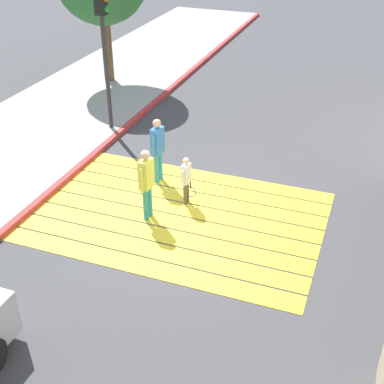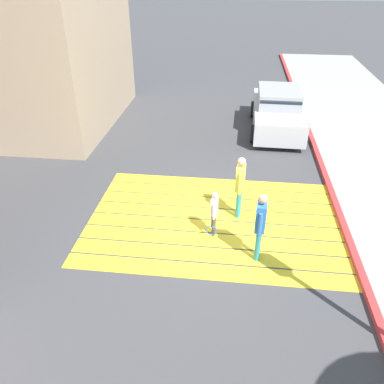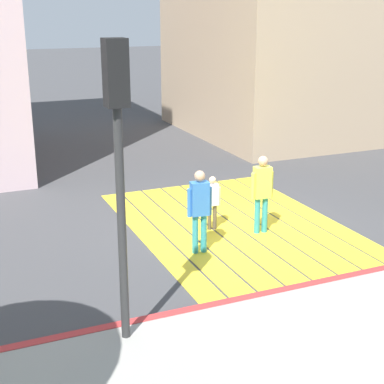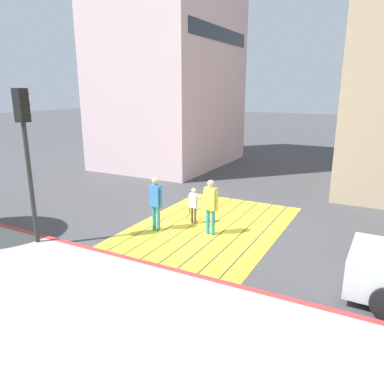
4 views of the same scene
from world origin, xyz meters
name	(u,v)px [view 1 (image 1 of 4)]	position (x,y,z in m)	size (l,w,h in m)	color
ground_plane	(179,216)	(0.00, 0.00, 0.00)	(120.00, 120.00, 0.00)	#424244
crosswalk_stripes	(179,216)	(0.00, 0.00, 0.01)	(6.40, 4.35, 0.01)	yellow
curb_painted	(55,188)	(-3.25, 0.00, 0.07)	(0.16, 40.00, 0.13)	#BC3333
traffic_light_corner	(104,29)	(-3.58, 3.60, 3.04)	(0.39, 0.28, 4.24)	#2D2D2D
pedestrian_adult_lead	(146,180)	(-0.61, -0.30, 0.98)	(0.24, 0.49, 1.69)	teal
pedestrian_adult_trailing	(158,146)	(-1.06, 1.32, 0.97)	(0.25, 0.49, 1.67)	teal
pedestrian_child_with_racket	(186,178)	(-0.03, 0.58, 0.66)	(0.28, 0.37, 1.20)	brown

